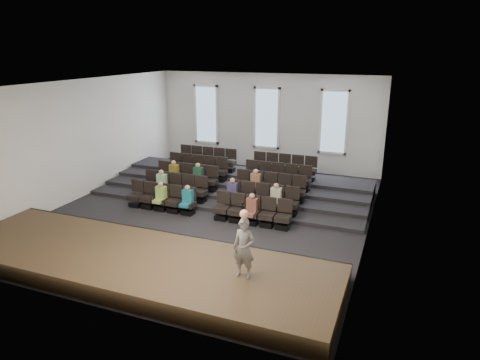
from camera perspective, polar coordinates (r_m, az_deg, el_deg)
name	(u,v)px	position (r m, az deg, el deg)	size (l,w,h in m)	color
ground	(211,211)	(17.11, -3.85, -4.20)	(14.00, 14.00, 0.00)	black
ceiling	(208,83)	(15.98, -4.22, 12.77)	(12.00, 14.00, 0.02)	white
wall_back	(267,122)	(22.78, 3.61, 7.77)	(12.00, 0.04, 5.00)	white
wall_front	(82,214)	(10.74, -20.29, -4.32)	(12.00, 0.04, 5.00)	white
wall_left	(83,138)	(19.67, -20.16, 5.22)	(0.04, 14.00, 5.00)	white
wall_right	(374,166)	(14.87, 17.44, 1.85)	(0.04, 14.00, 5.00)	white
stage	(137,263)	(13.01, -13.63, -10.75)	(11.80, 3.60, 0.50)	#3C2D1A
stage_lip	(168,239)	(14.32, -9.59, -7.77)	(11.80, 0.06, 0.52)	black
risers	(240,184)	(19.79, 0.04, -0.54)	(11.80, 4.80, 0.60)	black
seating_rows	(226,184)	(18.20, -1.84, -0.55)	(6.80, 4.70, 1.67)	black
windows	(267,118)	(22.68, 3.56, 8.24)	(8.44, 0.10, 3.24)	white
audience	(209,188)	(17.33, -4.11, -1.01)	(5.45, 2.64, 1.10)	#96C24D
speaker	(244,248)	(11.14, 0.54, -9.09)	(0.59, 0.39, 1.62)	#615E5C
mic_stand	(243,241)	(12.21, 0.34, -8.19)	(0.28, 0.28, 1.70)	black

